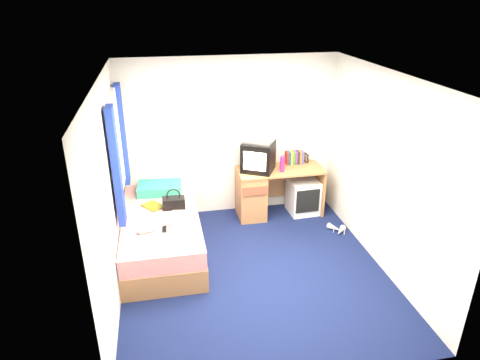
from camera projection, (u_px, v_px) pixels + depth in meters
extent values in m
plane|color=#0C1438|center=(254.00, 271.00, 5.34)|extent=(3.40, 3.40, 0.00)
plane|color=white|center=(257.00, 77.00, 4.37)|extent=(3.40, 3.40, 0.00)
plane|color=silver|center=(230.00, 138.00, 6.38)|extent=(3.20, 0.00, 3.20)
plane|color=silver|center=(304.00, 273.00, 3.33)|extent=(3.20, 0.00, 3.20)
plane|color=silver|center=(110.00, 196.00, 4.57)|extent=(0.00, 3.40, 3.40)
plane|color=silver|center=(385.00, 173.00, 5.13)|extent=(0.00, 3.40, 3.40)
cube|color=#AC7447|center=(162.00, 241.00, 5.72)|extent=(1.00, 2.00, 0.30)
cube|color=brown|center=(203.00, 253.00, 5.44)|extent=(0.02, 0.70, 0.18)
cube|color=white|center=(161.00, 223.00, 5.61)|extent=(0.98, 1.98, 0.24)
cube|color=#1973A7|center=(160.00, 188.00, 6.15)|extent=(0.64, 0.43, 0.13)
cube|color=#AC7447|center=(280.00, 170.00, 6.44)|extent=(1.30, 0.55, 0.03)
cube|color=#AC7447|center=(251.00, 195.00, 6.52)|extent=(0.40, 0.52, 0.72)
cube|color=#AC7447|center=(318.00, 189.00, 6.71)|extent=(0.04, 0.52, 0.72)
cube|color=#AC7447|center=(290.00, 179.00, 6.83)|extent=(0.78, 0.03, 0.55)
cube|color=white|center=(303.00, 196.00, 6.68)|extent=(0.45, 0.45, 0.54)
cube|color=black|center=(258.00, 156.00, 6.31)|extent=(0.58, 0.57, 0.44)
cube|color=#FBE09E|center=(255.00, 161.00, 6.13)|extent=(0.30, 0.17, 0.27)
cube|color=#B0B0B3|center=(259.00, 140.00, 6.20)|extent=(0.50, 0.46, 0.08)
cube|color=maroon|center=(287.00, 158.00, 6.58)|extent=(0.03, 0.13, 0.20)
cube|color=navy|center=(289.00, 158.00, 6.59)|extent=(0.03, 0.13, 0.20)
cube|color=gold|center=(291.00, 158.00, 6.60)|extent=(0.03, 0.13, 0.20)
cube|color=#337F33|center=(293.00, 157.00, 6.60)|extent=(0.03, 0.13, 0.20)
cube|color=#7F337F|center=(295.00, 157.00, 6.61)|extent=(0.03, 0.13, 0.20)
cube|color=#262626|center=(298.00, 157.00, 6.61)|extent=(0.03, 0.13, 0.20)
cube|color=#B26633|center=(300.00, 157.00, 6.62)|extent=(0.03, 0.13, 0.20)
cube|color=#4C4C99|center=(302.00, 157.00, 6.63)|extent=(0.03, 0.13, 0.20)
cube|color=#311D10|center=(306.00, 158.00, 6.68)|extent=(0.04, 0.12, 0.14)
cylinder|color=#E9216F|center=(282.00, 165.00, 6.31)|extent=(0.08, 0.08, 0.22)
cylinder|color=white|center=(271.00, 163.00, 6.43)|extent=(0.05, 0.05, 0.17)
cube|color=black|center=(174.00, 203.00, 5.71)|extent=(0.30, 0.17, 0.15)
torus|color=black|center=(173.00, 195.00, 5.67)|extent=(0.18, 0.02, 0.18)
cube|color=silver|center=(184.00, 218.00, 5.37)|extent=(0.34, 0.30, 0.10)
cube|color=gold|center=(153.00, 206.00, 5.77)|extent=(0.33, 0.35, 0.01)
cylinder|color=#B4C1C6|center=(146.00, 230.00, 5.14)|extent=(0.21, 0.11, 0.07)
cube|color=yellow|center=(166.00, 234.00, 5.10)|extent=(0.23, 0.11, 0.01)
cube|color=black|center=(164.00, 229.00, 5.20)|extent=(0.06, 0.16, 0.02)
cube|color=silver|center=(115.00, 146.00, 5.28)|extent=(0.02, 0.90, 1.10)
cube|color=white|center=(110.00, 99.00, 5.04)|extent=(0.06, 1.06, 0.08)
cube|color=white|center=(121.00, 189.00, 5.52)|extent=(0.06, 1.06, 0.08)
cube|color=navy|center=(116.00, 167.00, 4.78)|extent=(0.08, 0.24, 1.40)
cube|color=navy|center=(122.00, 135.00, 5.84)|extent=(0.08, 0.24, 1.40)
cone|color=beige|center=(335.00, 228.00, 6.23)|extent=(0.20, 0.23, 0.09)
cone|color=beige|center=(340.00, 231.00, 6.16)|extent=(0.22, 0.22, 0.09)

